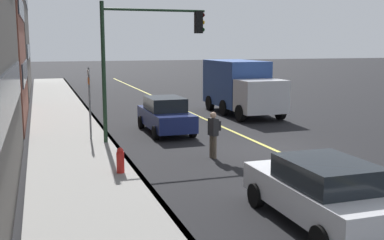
{
  "coord_description": "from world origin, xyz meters",
  "views": [
    {
      "loc": [
        -15.73,
        8.53,
        4.05
      ],
      "look_at": [
        0.51,
        3.16,
        1.25
      ],
      "focal_mm": 43.44,
      "sensor_mm": 36.0,
      "label": 1
    }
  ],
  "objects": [
    {
      "name": "sidewalk_slab",
      "position": [
        0.0,
        7.35,
        0.07
      ],
      "size": [
        80.0,
        3.35,
        0.15
      ],
      "primitive_type": "cube",
      "color": "gray",
      "rests_on": "ground"
    },
    {
      "name": "curb_edge",
      "position": [
        0.0,
        5.76,
        0.07
      ],
      "size": [
        80.0,
        0.16,
        0.15
      ],
      "primitive_type": "cube",
      "color": "slate",
      "rests_on": "ground"
    },
    {
      "name": "car_navy",
      "position": [
        4.74,
        3.06,
        0.83
      ],
      "size": [
        4.41,
        1.9,
        1.64
      ],
      "color": "navy",
      "rests_on": "ground"
    },
    {
      "name": "car_white",
      "position": [
        -7.1,
        2.62,
        0.78
      ],
      "size": [
        4.33,
        1.95,
        1.53
      ],
      "color": "silver",
      "rests_on": "ground"
    },
    {
      "name": "street_sign_post",
      "position": [
        3.58,
        6.58,
        1.83
      ],
      "size": [
        0.6,
        0.08,
        3.12
      ],
      "color": "slate",
      "rests_on": "ground"
    },
    {
      "name": "pedestrian_with_backpack",
      "position": [
        -0.52,
        2.69,
        0.98
      ],
      "size": [
        0.43,
        0.42,
        1.68
      ],
      "color": "brown",
      "rests_on": "ground"
    },
    {
      "name": "traffic_light_mast",
      "position": [
        2.77,
        4.44,
        3.92
      ],
      "size": [
        0.28,
        4.3,
        5.69
      ],
      "color": "#1E3823",
      "rests_on": "ground"
    },
    {
      "name": "truck_blue",
      "position": [
        9.09,
        -2.65,
        1.63
      ],
      "size": [
        6.72,
        2.63,
        3.09
      ],
      "color": "silver",
      "rests_on": "ground"
    },
    {
      "name": "fire_hydrant",
      "position": [
        -1.93,
        6.28,
        0.47
      ],
      "size": [
        0.24,
        0.24,
        0.94
      ],
      "color": "red",
      "rests_on": "ground"
    },
    {
      "name": "ground",
      "position": [
        0.0,
        0.0,
        0.0
      ],
      "size": [
        200.0,
        200.0,
        0.0
      ],
      "primitive_type": "plane",
      "color": "black"
    },
    {
      "name": "lane_stripe_center",
      "position": [
        0.0,
        0.0,
        0.01
      ],
      "size": [
        80.0,
        0.16,
        0.01
      ],
      "primitive_type": "cube",
      "color": "#D8CC4C",
      "rests_on": "ground"
    }
  ]
}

